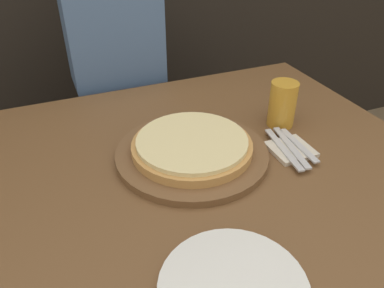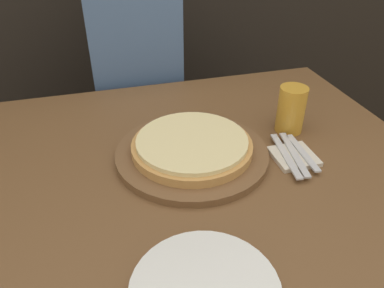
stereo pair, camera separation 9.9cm
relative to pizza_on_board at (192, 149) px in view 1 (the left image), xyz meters
The scene contains 9 objects.
dining_table 0.41m from the pizza_on_board, 114.14° to the right, with size 1.29×1.05×0.76m.
pizza_on_board is the anchor object (origin of this frame).
beer_glass 0.32m from the pizza_on_board, 10.07° to the left, with size 0.08×0.08×0.14m.
dinner_plate 0.42m from the pizza_on_board, 102.52° to the right, with size 0.27×0.27×0.02m.
napkin_stack 0.27m from the pizza_on_board, 17.39° to the right, with size 0.11×0.11×0.01m.
fork 0.25m from the pizza_on_board, 19.11° to the right, with size 0.05×0.21×0.00m.
dinner_knife 0.27m from the pizza_on_board, 17.39° to the right, with size 0.05×0.21×0.00m.
spoon 0.30m from the pizza_on_board, 15.94° to the right, with size 0.03×0.18×0.00m.
diner_person 0.64m from the pizza_on_board, 95.10° to the left, with size 0.34×0.20×1.34m.
Camera 1 is at (-0.30, -0.72, 1.35)m, focal length 35.00 mm.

